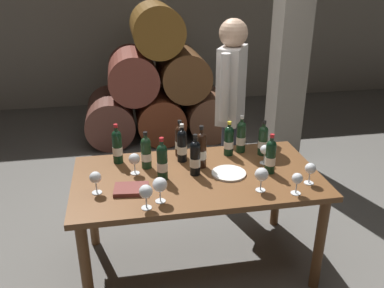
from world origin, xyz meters
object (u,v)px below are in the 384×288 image
object	(u,v)px
wine_glass_4	(297,179)
sommelier_presenting	(231,100)
wine_bottle_8	(146,152)
wine_glass_6	(262,175)
wine_bottle_4	(201,150)
wine_bottle_10	(117,146)
wine_bottle_0	(195,157)
wine_bottle_7	(271,156)
dining_table	(197,187)
wine_glass_3	(265,151)
wine_bottle_9	(241,136)
wine_glass_0	(146,192)
serving_plate	(229,173)
wine_glass_2	(95,178)
wine_glass_5	(134,160)
wine_bottle_6	(229,140)
tasting_notebook	(131,189)
wine_bottle_1	(162,162)
wine_glass_1	(160,185)
wine_glass_7	(310,169)
wine_bottle_2	(182,145)
wine_bottle_3	(180,140)
wine_bottle_5	(263,140)

from	to	relation	value
wine_glass_4	sommelier_presenting	bearing A→B (deg)	96.92
wine_bottle_8	wine_glass_6	world-z (taller)	wine_bottle_8
wine_bottle_4	wine_bottle_10	distance (m)	0.61
wine_bottle_0	wine_bottle_7	size ratio (longest dim) A/B	1.04
dining_table	wine_glass_3	bearing A→B (deg)	10.32
wine_bottle_9	sommelier_presenting	world-z (taller)	sommelier_presenting
wine_glass_0	serving_plate	world-z (taller)	wine_glass_0
sommelier_presenting	wine_bottle_9	bearing A→B (deg)	-93.74
wine_bottle_9	wine_glass_2	xyz separation A→B (m)	(-1.08, -0.45, -0.02)
wine_glass_5	wine_bottle_9	bearing A→B (deg)	15.07
wine_glass_2	wine_bottle_4	bearing A→B (deg)	18.38
wine_bottle_6	wine_glass_3	distance (m)	0.29
wine_bottle_10	tasting_notebook	distance (m)	0.46
wine_bottle_1	wine_glass_5	bearing A→B (deg)	147.78
wine_bottle_1	sommelier_presenting	xyz separation A→B (m)	(0.68, 0.76, 0.15)
wine_glass_1	wine_glass_7	bearing A→B (deg)	2.84
wine_bottle_2	wine_bottle_10	bearing A→B (deg)	172.68
wine_bottle_0	wine_glass_4	bearing A→B (deg)	-32.74
serving_plate	wine_bottle_8	bearing A→B (deg)	159.52
wine_bottle_6	wine_glass_4	world-z (taller)	wine_bottle_6
wine_bottle_1	wine_bottle_10	xyz separation A→B (m)	(-0.29, 0.31, -0.00)
dining_table	wine_glass_5	world-z (taller)	wine_glass_5
wine_bottle_1	wine_bottle_7	bearing A→B (deg)	-2.90
wine_glass_0	wine_bottle_3	bearing A→B (deg)	65.92
wine_bottle_10	wine_glass_5	world-z (taller)	wine_bottle_10
wine_glass_3	wine_glass_5	size ratio (longest dim) A/B	0.95
wine_bottle_6	wine_bottle_4	bearing A→B (deg)	-146.47
wine_bottle_1	wine_bottle_3	world-z (taller)	wine_bottle_1
wine_glass_3	wine_bottle_10	bearing A→B (deg)	168.74
serving_plate	wine_glass_7	bearing A→B (deg)	-24.29
wine_bottle_3	wine_glass_6	world-z (taller)	wine_bottle_3
wine_glass_5	wine_glass_7	xyz separation A→B (m)	(1.13, -0.35, -0.00)
wine_bottle_7	wine_bottle_3	bearing A→B (deg)	145.84
dining_table	sommelier_presenting	xyz separation A→B (m)	(0.44, 0.75, 0.37)
tasting_notebook	wine_glass_5	bearing A→B (deg)	87.54
dining_table	wine_glass_6	xyz separation A→B (m)	(0.36, -0.28, 0.20)
wine_glass_3	wine_bottle_9	bearing A→B (deg)	115.22
wine_bottle_7	tasting_notebook	xyz separation A→B (m)	(-0.97, -0.09, -0.11)
wine_bottle_4	tasting_notebook	xyz separation A→B (m)	(-0.51, -0.26, -0.12)
wine_glass_6	sommelier_presenting	size ratio (longest dim) A/B	0.09
wine_bottle_0	wine_glass_4	distance (m)	0.69
wine_bottle_5	wine_glass_1	size ratio (longest dim) A/B	1.66
wine_bottle_0	wine_bottle_6	bearing A→B (deg)	40.87
wine_bottle_7	wine_glass_5	world-z (taller)	wine_bottle_7
wine_glass_7	tasting_notebook	distance (m)	1.18
wine_bottle_0	wine_bottle_7	distance (m)	0.52
wine_bottle_7	wine_glass_2	bearing A→B (deg)	-176.56
wine_glass_4	wine_bottle_3	bearing A→B (deg)	132.38
dining_table	wine_bottle_7	xyz separation A→B (m)	(0.51, -0.05, 0.22)
wine_bottle_7	wine_glass_6	xyz separation A→B (m)	(-0.15, -0.23, -0.01)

